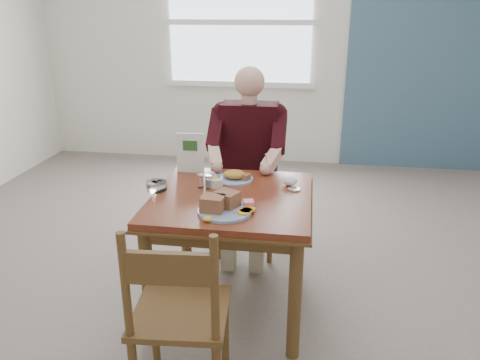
% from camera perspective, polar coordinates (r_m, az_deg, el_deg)
% --- Properties ---
extents(floor, '(6.00, 6.00, 0.00)m').
position_cam_1_polar(floor, '(3.03, -0.93, -15.09)').
color(floor, '#6A5D56').
rests_on(floor, ground).
extents(wall_back, '(5.50, 0.00, 5.50)m').
position_cam_1_polar(wall_back, '(5.46, 4.34, 16.53)').
color(wall_back, silver).
rests_on(wall_back, ground).
extents(accent_panel, '(1.60, 0.02, 2.80)m').
position_cam_1_polar(accent_panel, '(5.56, 21.63, 15.29)').
color(accent_panel, '#416279').
rests_on(accent_panel, ground).
extents(lemon_wedge, '(0.05, 0.04, 0.03)m').
position_cam_1_polar(lemon_wedge, '(2.35, -3.91, -4.78)').
color(lemon_wedge, gold).
rests_on(lemon_wedge, table).
extents(napkin, '(0.10, 0.08, 0.06)m').
position_cam_1_polar(napkin, '(2.82, 6.08, -0.12)').
color(napkin, white).
rests_on(napkin, table).
extents(metal_dish, '(0.08, 0.08, 0.01)m').
position_cam_1_polar(metal_dish, '(2.76, 6.60, -1.12)').
color(metal_dish, silver).
rests_on(metal_dish, table).
extents(window, '(1.72, 0.04, 1.42)m').
position_cam_1_polar(window, '(5.47, -0.05, 18.68)').
color(window, white).
rests_on(window, wall_back).
extents(table, '(0.92, 0.92, 0.75)m').
position_cam_1_polar(table, '(2.71, -1.01, -4.04)').
color(table, maroon).
rests_on(table, ground).
extents(chair_far, '(0.42, 0.42, 0.95)m').
position_cam_1_polar(chair_far, '(3.50, 1.15, -1.10)').
color(chair_far, brown).
rests_on(chair_far, ground).
extents(chair_near, '(0.45, 0.45, 0.95)m').
position_cam_1_polar(chair_near, '(2.16, -7.46, -16.14)').
color(chair_near, brown).
rests_on(chair_near, ground).
extents(diner, '(0.53, 0.56, 1.39)m').
position_cam_1_polar(diner, '(3.31, 0.99, 3.70)').
color(diner, tan).
rests_on(diner, chair_far).
extents(near_plate, '(0.35, 0.35, 0.10)m').
position_cam_1_polar(near_plate, '(2.45, -2.02, -3.11)').
color(near_plate, white).
rests_on(near_plate, table).
extents(far_plate, '(0.31, 0.31, 0.06)m').
position_cam_1_polar(far_plate, '(2.89, -0.61, 0.43)').
color(far_plate, white).
rests_on(far_plate, table).
extents(caddy, '(0.10, 0.10, 0.07)m').
position_cam_1_polar(caddy, '(2.80, -3.07, -0.24)').
color(caddy, white).
rests_on(caddy, table).
extents(shakers, '(0.09, 0.05, 0.08)m').
position_cam_1_polar(shakers, '(2.77, -4.36, -0.16)').
color(shakers, white).
rests_on(shakers, table).
extents(creamer, '(0.14, 0.14, 0.05)m').
position_cam_1_polar(creamer, '(2.78, -10.13, -0.66)').
color(creamer, white).
rests_on(creamer, table).
extents(menu, '(0.18, 0.02, 0.26)m').
position_cam_1_polar(menu, '(3.02, -6.10, 3.32)').
color(menu, white).
rests_on(menu, table).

